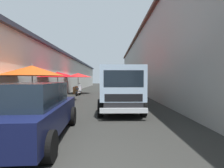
# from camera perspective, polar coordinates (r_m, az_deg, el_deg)

# --- Properties ---
(ground) EXTENTS (90.00, 90.00, 0.00)m
(ground) POSITION_cam_1_polar(r_m,az_deg,el_deg) (16.21, -3.10, -3.82)
(ground) COLOR #282826
(building_left_whitewash) EXTENTS (49.80, 7.50, 4.21)m
(building_left_whitewash) POSITION_cam_1_polar(r_m,az_deg,el_deg) (20.16, -24.33, 3.11)
(building_left_whitewash) COLOR silver
(building_left_whitewash) RESTS_ON ground
(building_right_concrete) EXTENTS (49.80, 7.50, 6.82)m
(building_right_concrete) POSITION_cam_1_polar(r_m,az_deg,el_deg) (19.58, 19.68, 7.04)
(building_right_concrete) COLOR gray
(building_right_concrete) RESTS_ON ground
(fruit_stall_near_left) EXTENTS (2.29, 2.29, 2.39)m
(fruit_stall_near_left) POSITION_cam_1_polar(r_m,az_deg,el_deg) (15.42, 3.49, 2.23)
(fruit_stall_near_left) COLOR #9E9EA3
(fruit_stall_near_left) RESTS_ON ground
(fruit_stall_near_right) EXTENTS (2.88, 2.88, 2.24)m
(fruit_stall_near_right) POSITION_cam_1_polar(r_m,az_deg,el_deg) (8.80, -24.76, 2.99)
(fruit_stall_near_right) COLOR #9E9EA3
(fruit_stall_near_right) RESTS_ON ground
(fruit_stall_mid_lane) EXTENTS (2.82, 2.82, 2.23)m
(fruit_stall_mid_lane) POSITION_cam_1_polar(r_m,az_deg,el_deg) (18.48, -11.04, 2.26)
(fruit_stall_mid_lane) COLOR #9E9EA3
(fruit_stall_mid_lane) RESTS_ON ground
(fruit_stall_far_left) EXTENTS (2.84, 2.84, 2.11)m
(fruit_stall_far_left) POSITION_cam_1_polar(r_m,az_deg,el_deg) (12.73, -17.33, 2.16)
(fruit_stall_far_left) COLOR #9E9EA3
(fruit_stall_far_left) RESTS_ON ground
(fruit_stall_far_right) EXTENTS (2.40, 2.40, 2.23)m
(fruit_stall_far_right) POSITION_cam_1_polar(r_m,az_deg,el_deg) (11.31, 3.76, 2.34)
(fruit_stall_far_right) COLOR #9E9EA3
(fruit_stall_far_right) RESTS_ON ground
(hatchback_car) EXTENTS (4.02, 2.14, 1.45)m
(hatchback_car) POSITION_cam_1_polar(r_m,az_deg,el_deg) (4.97, -25.38, -7.90)
(hatchback_car) COLOR #0F1438
(hatchback_car) RESTS_ON ground
(delivery_truck) EXTENTS (4.96, 2.06, 2.08)m
(delivery_truck) POSITION_cam_1_polar(r_m,az_deg,el_deg) (7.83, 2.88, -2.07)
(delivery_truck) COLOR black
(delivery_truck) RESTS_ON ground
(vendor_by_crates) EXTENTS (0.33, 0.61, 1.60)m
(vendor_by_crates) POSITION_cam_1_polar(r_m,az_deg,el_deg) (13.55, 2.65, -1.01)
(vendor_by_crates) COLOR navy
(vendor_by_crates) RESTS_ON ground
(parked_scooter) EXTENTS (1.69, 0.37, 1.14)m
(parked_scooter) POSITION_cam_1_polar(r_m,az_deg,el_deg) (16.81, -10.92, -2.12)
(parked_scooter) COLOR black
(parked_scooter) RESTS_ON ground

